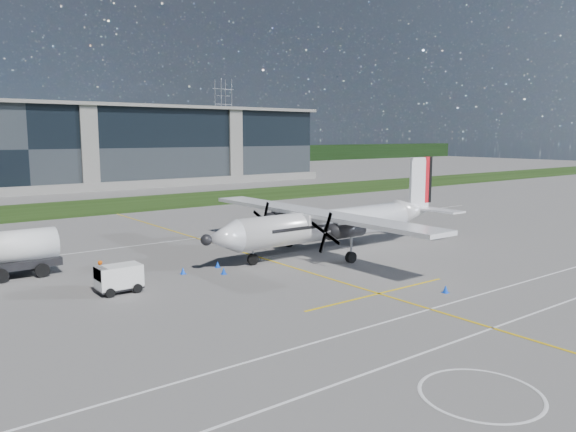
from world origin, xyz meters
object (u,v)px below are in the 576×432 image
at_px(ground_crew_person, 101,271).
at_px(safety_cone_portwing, 446,289).
at_px(turboprop_aircraft, 335,206).
at_px(safety_cone_tail, 432,235).
at_px(baggage_tug, 119,279).
at_px(safety_cone_fwd, 183,271).
at_px(safety_cone_nose_stbd, 218,264).
at_px(pylon_east, 224,121).
at_px(safety_cone_stbdwing, 230,232).
at_px(safety_cone_nose_port, 224,271).

distance_m(ground_crew_person, safety_cone_portwing, 22.31).
relative_size(turboprop_aircraft, safety_cone_tail, 51.97).
height_order(baggage_tug, ground_crew_person, ground_crew_person).
distance_m(safety_cone_fwd, safety_cone_nose_stbd, 3.00).
bearing_deg(safety_cone_nose_stbd, pylon_east, 58.96).
distance_m(safety_cone_tail, safety_cone_fwd, 26.08).
bearing_deg(safety_cone_portwing, baggage_tug, 142.43).
relative_size(safety_cone_stbdwing, safety_cone_nose_stbd, 1.00).
bearing_deg(safety_cone_nose_stbd, safety_cone_portwing, -61.40).
xyz_separation_m(pylon_east, ground_crew_person, (-95.23, -143.65, -14.01)).
xyz_separation_m(safety_cone_tail, safety_cone_nose_port, (-23.75, -0.42, 0.00)).
relative_size(ground_crew_person, safety_cone_nose_port, 3.94).
bearing_deg(safety_cone_tail, safety_cone_stbdwing, 138.58).
xyz_separation_m(pylon_east, safety_cone_nose_stbd, (-86.50, -143.75, -14.75)).
xyz_separation_m(ground_crew_person, safety_cone_nose_stbd, (8.73, -0.11, -0.74)).
bearing_deg(baggage_tug, pylon_east, 56.96).
bearing_deg(pylon_east, turboprop_aircraft, -117.58).
xyz_separation_m(ground_crew_person, safety_cone_stbdwing, (16.86, 11.43, -0.74)).
relative_size(baggage_tug, safety_cone_nose_stbd, 5.82).
xyz_separation_m(pylon_east, safety_cone_portwing, (-78.51, -158.41, -14.75)).
xyz_separation_m(baggage_tug, safety_cone_nose_port, (7.66, 0.03, -0.62)).
relative_size(ground_crew_person, safety_cone_fwd, 3.94).
xyz_separation_m(safety_cone_portwing, safety_cone_fwd, (-10.97, 14.41, 0.00)).
xyz_separation_m(baggage_tug, safety_cone_fwd, (5.36, 1.85, -0.62)).
height_order(baggage_tug, safety_cone_tail, baggage_tug).
distance_m(safety_cone_stbdwing, safety_cone_portwing, 26.19).
bearing_deg(turboprop_aircraft, safety_cone_nose_port, -174.51).
bearing_deg(safety_cone_fwd, safety_cone_nose_stbd, 4.56).
height_order(ground_crew_person, safety_cone_nose_stbd, ground_crew_person).
bearing_deg(turboprop_aircraft, pylon_east, 62.42).
xyz_separation_m(baggage_tug, ground_crew_person, (-0.38, 2.19, 0.11)).
bearing_deg(safety_cone_portwing, ground_crew_person, 138.56).
distance_m(safety_cone_portwing, safety_cone_nose_stbd, 16.69).
relative_size(safety_cone_tail, safety_cone_fwd, 1.00).
distance_m(turboprop_aircraft, safety_cone_portwing, 14.49).
distance_m(safety_cone_stbdwing, safety_cone_nose_port, 16.20).
xyz_separation_m(safety_cone_stbdwing, safety_cone_tail, (14.93, -13.17, 0.00)).
bearing_deg(safety_cone_nose_stbd, safety_cone_stbdwing, 54.83).
relative_size(ground_crew_person, safety_cone_stbdwing, 3.94).
bearing_deg(safety_cone_fwd, safety_cone_portwing, -52.71).
bearing_deg(safety_cone_stbdwing, safety_cone_fwd, -133.35).
bearing_deg(safety_cone_portwing, safety_cone_fwd, 127.29).
bearing_deg(baggage_tug, ground_crew_person, 99.88).
relative_size(baggage_tug, safety_cone_stbdwing, 5.82).
distance_m(baggage_tug, ground_crew_person, 2.23).
bearing_deg(safety_cone_portwing, safety_cone_nose_port, 124.56).
bearing_deg(baggage_tug, safety_cone_stbdwing, 39.58).
distance_m(safety_cone_portwing, safety_cone_tail, 19.91).
relative_size(safety_cone_portwing, safety_cone_tail, 1.00).
bearing_deg(pylon_east, safety_cone_tail, -113.58).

